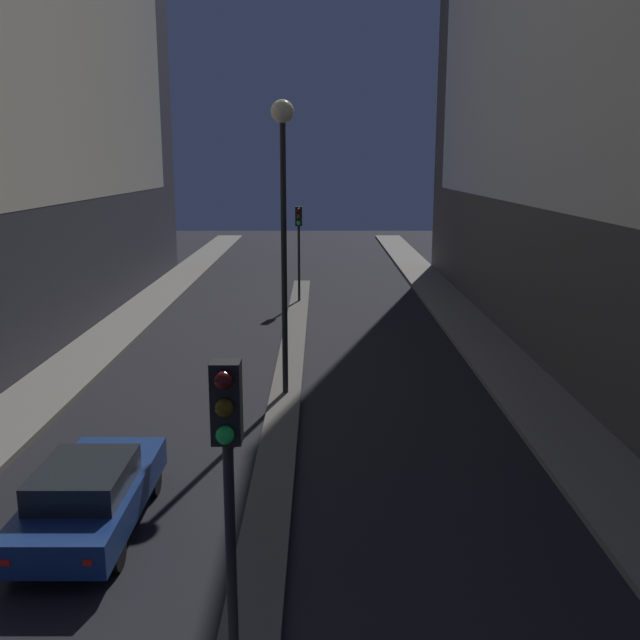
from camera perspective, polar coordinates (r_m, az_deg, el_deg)
The scene contains 5 objects.
median_strip at distance 23.14m, azimuth -2.61°, elevation -3.96°, with size 0.89×34.30×0.14m.
traffic_light_near at distance 7.93m, azimuth -7.50°, elevation -11.61°, with size 0.32×0.42×4.46m.
traffic_light_mid at distance 33.62m, azimuth -1.86°, elevation 7.05°, with size 0.32×0.42×4.46m.
street_lamp at distance 19.64m, azimuth -3.11°, elevation 11.09°, with size 0.62×0.62×8.11m.
car_left_lane at distance 14.03m, azimuth -18.03°, elevation -13.11°, with size 1.81×4.47×1.40m.
Camera 1 is at (1.00, -4.01, 6.66)m, focal length 40.00 mm.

